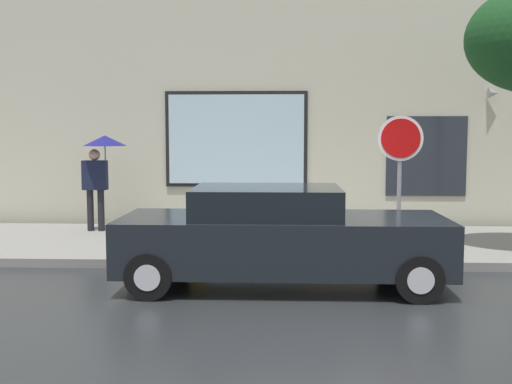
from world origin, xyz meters
TOP-DOWN VIEW (x-y plane):
  - ground_plane at (0.00, 0.00)m, footprint 60.00×60.00m
  - sidewalk at (0.00, 3.00)m, footprint 20.00×4.00m
  - building_facade at (-0.01, 5.50)m, footprint 20.00×0.67m
  - parked_car at (-0.51, -0.05)m, footprint 4.67×1.91m
  - fire_hydrant at (-1.96, 1.81)m, footprint 0.30×0.44m
  - pedestrian_with_umbrella at (-4.30, 4.00)m, footprint 0.94×0.91m
  - stop_sign at (1.50, 1.62)m, footprint 0.76×0.10m

SIDE VIEW (x-z plane):
  - ground_plane at x=0.00m, z-range 0.00..0.00m
  - sidewalk at x=0.00m, z-range 0.00..0.15m
  - fire_hydrant at x=-1.96m, z-range 0.14..0.88m
  - parked_car at x=-0.51m, z-range 0.00..1.45m
  - pedestrian_with_umbrella at x=-4.30m, z-range 0.70..2.72m
  - stop_sign at x=1.50m, z-range 0.64..3.00m
  - building_facade at x=-0.01m, z-range -0.02..6.98m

